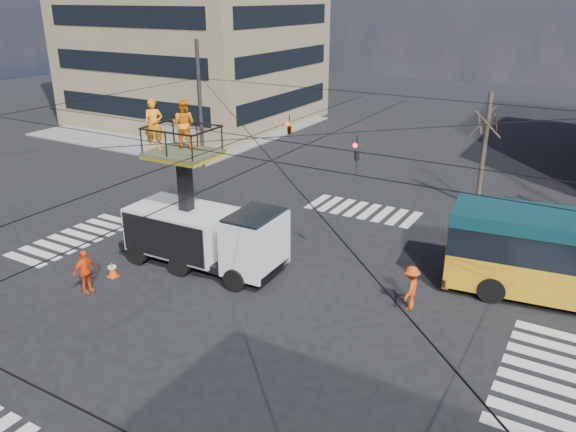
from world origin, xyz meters
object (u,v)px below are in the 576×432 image
at_px(worker_ground, 85,272).
at_px(flagger, 411,288).
at_px(traffic_cone, 112,269).
at_px(utility_truck, 203,217).

relative_size(worker_ground, flagger, 1.05).
xyz_separation_m(traffic_cone, flagger, (10.95, 3.61, 0.49)).
xyz_separation_m(utility_truck, traffic_cone, (-2.58, -2.63, -1.83)).
relative_size(traffic_cone, flagger, 0.39).
height_order(traffic_cone, worker_ground, worker_ground).
bearing_deg(worker_ground, traffic_cone, 11.95).
distance_m(traffic_cone, flagger, 11.54).
xyz_separation_m(utility_truck, worker_ground, (-2.45, -4.00, -1.29)).
relative_size(utility_truck, flagger, 4.34).
height_order(utility_truck, flagger, utility_truck).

